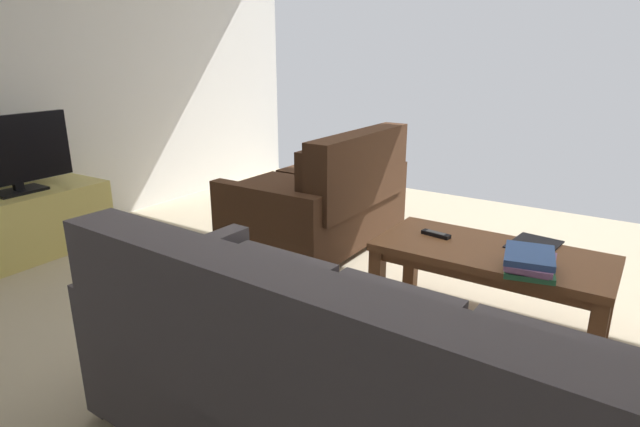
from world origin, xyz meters
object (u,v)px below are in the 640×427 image
Objects in this scene: coffee_table at (491,262)px; book_stack at (530,262)px; loveseat_near at (324,199)px; sofa_main at (338,380)px; tv_remote at (436,234)px; flat_tv at (12,153)px; tv_stand at (25,224)px; loose_magazine at (534,244)px.

coffee_table is 0.31m from book_stack.
loveseat_near is 4.23× the size of book_stack.
coffee_table is (-1.35, 0.53, 0.01)m from loveseat_near.
sofa_main is 1.31m from tv_remote.
tv_remote is (-2.69, -0.83, -0.29)m from flat_tv.
flat_tv is at bearing 112.57° from tv_stand.
book_stack reaches higher than coffee_table.
flat_tv is (2.86, -0.47, 0.37)m from sofa_main.
loveseat_near is at bearing -141.19° from flat_tv.
book_stack is at bearing -169.37° from flat_tv.
coffee_table is at bearing 173.80° from tv_remote.
tv_remote reaches higher than loose_magazine.
book_stack is (-0.35, -1.07, 0.12)m from sofa_main.
sofa_main reaches higher than book_stack.
tv_remote is (-2.69, -0.83, 0.22)m from tv_stand.
sofa_main is 2.91m from tv_stand.
loose_magazine is at bearing 167.22° from loveseat_near.
sofa_main is 11.54× the size of tv_remote.
tv_stand is at bearing 10.60° from book_stack.
book_stack is at bearing 155.45° from loveseat_near.
coffee_table is at bearing 158.69° from loveseat_near.
flat_tv is at bearing 38.81° from loveseat_near.
flat_tv is 2.58× the size of book_stack.
loveseat_near is at bearing -55.71° from sofa_main.
flat_tv reaches higher than coffee_table.
loveseat_near is 1.73m from book_stack.
flat_tv reaches higher than book_stack.
coffee_table is at bearing -96.11° from sofa_main.
tv_remote is (0.31, -0.03, 0.08)m from coffee_table.
sofa_main is 1.13m from book_stack.
loveseat_near reaches higher than book_stack.
sofa_main is 6.14× the size of book_stack.
tv_stand is 2.82m from tv_remote.
loveseat_near is 1.14× the size of coffee_table.
book_stack is at bearing -108.23° from sofa_main.
tv_stand is at bearing -67.43° from flat_tv.
coffee_table is at bearing -41.06° from book_stack.
loveseat_near reaches higher than sofa_main.
flat_tv reaches higher than tv_remote.
coffee_table is 1.04× the size of tv_stand.
book_stack is (-0.22, 0.19, 0.12)m from coffee_table.
flat_tv is 2.83m from tv_remote.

